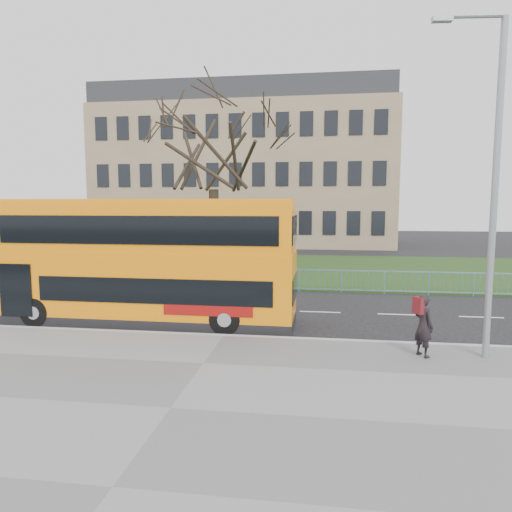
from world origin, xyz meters
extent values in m
plane|color=black|center=(0.00, 0.00, 0.00)|extent=(120.00, 120.00, 0.00)
cube|color=slate|center=(0.00, -6.75, 0.06)|extent=(80.00, 10.50, 0.12)
cube|color=#9B9B9E|center=(0.00, -1.55, 0.07)|extent=(80.00, 0.20, 0.14)
cube|color=#1F3513|center=(0.00, 14.30, 0.04)|extent=(80.00, 15.40, 0.08)
cube|color=#8E725A|center=(-5.00, 35.00, 7.00)|extent=(30.00, 15.00, 14.00)
cube|color=orange|center=(-3.06, 0.05, 1.32)|extent=(10.35, 2.52, 1.92)
cube|color=orange|center=(-3.06, 0.05, 2.44)|extent=(10.35, 2.52, 0.33)
cube|color=orange|center=(-3.06, 0.05, 3.47)|extent=(10.30, 2.48, 1.72)
cube|color=black|center=(-2.47, -1.20, 1.39)|extent=(7.97, 0.09, 0.84)
cube|color=black|center=(-3.06, -1.17, 3.38)|extent=(9.51, 0.10, 0.94)
cylinder|color=black|center=(-6.75, -1.04, 0.51)|extent=(1.03, 0.28, 1.02)
cylinder|color=black|center=(-0.06, -1.08, 0.51)|extent=(1.03, 0.28, 1.02)
imported|color=black|center=(5.75, -2.75, 0.96)|extent=(0.67, 0.74, 1.69)
cylinder|color=gray|center=(7.41, -2.62, 4.49)|extent=(0.17, 0.17, 8.74)
cylinder|color=gray|center=(6.64, -2.69, 8.86)|extent=(1.53, 0.25, 0.11)
cube|color=gray|center=(5.88, -2.76, 8.81)|extent=(0.51, 0.24, 0.13)
camera|label=1|loc=(2.94, -15.24, 4.22)|focal=32.00mm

